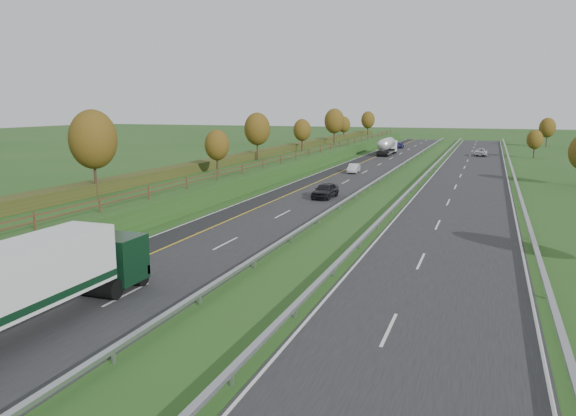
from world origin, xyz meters
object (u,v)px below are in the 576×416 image
(road_tanker, at_px, (387,146))
(car_oncoming, at_px, (481,152))
(car_small_far, at_px, (398,145))
(car_dark_near, at_px, (325,190))
(car_silver_mid, at_px, (354,168))
(box_lorry, at_px, (12,288))

(road_tanker, xyz_separation_m, car_oncoming, (18.28, 3.82, -1.08))
(car_small_far, bearing_deg, car_dark_near, -81.36)
(car_dark_near, height_order, car_silver_mid, car_dark_near)
(road_tanker, relative_size, car_small_far, 2.50)
(car_dark_near, bearing_deg, road_tanker, 96.44)
(box_lorry, height_order, car_dark_near, box_lorry)
(box_lorry, relative_size, road_tanker, 1.45)
(box_lorry, height_order, car_oncoming, box_lorry)
(box_lorry, height_order, car_silver_mid, box_lorry)
(car_dark_near, bearing_deg, car_small_far, 96.07)
(road_tanker, height_order, car_silver_mid, road_tanker)
(car_silver_mid, height_order, car_small_far, car_silver_mid)
(road_tanker, xyz_separation_m, car_small_far, (-0.62, 19.21, -1.17))
(road_tanker, distance_m, car_dark_near, 57.66)
(box_lorry, bearing_deg, car_dark_near, 87.05)
(road_tanker, bearing_deg, car_small_far, 91.84)
(road_tanker, bearing_deg, car_silver_mid, -88.54)
(road_tanker, height_order, car_small_far, road_tanker)
(car_dark_near, bearing_deg, car_silver_mid, 99.00)
(box_lorry, relative_size, car_dark_near, 3.36)
(car_oncoming, bearing_deg, car_small_far, -39.19)
(car_small_far, height_order, car_oncoming, car_oncoming)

